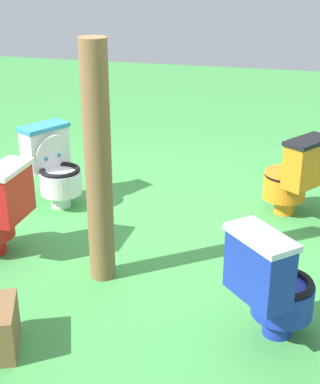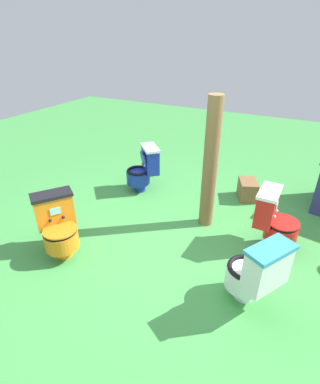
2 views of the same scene
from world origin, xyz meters
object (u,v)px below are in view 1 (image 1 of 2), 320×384
object	(u,v)px
toilet_white	(54,165)
wooden_post	(98,166)
toilet_orange	(294,176)
toilet_blue	(272,284)

from	to	relation	value
toilet_white	wooden_post	world-z (taller)	wooden_post
toilet_white	toilet_orange	bearing A→B (deg)	127.54
toilet_blue	toilet_orange	size ratio (longest dim) A/B	1.00
toilet_blue	toilet_white	world-z (taller)	same
toilet_white	toilet_orange	distance (m)	2.11
toilet_orange	toilet_blue	bearing A→B (deg)	-147.03
toilet_blue	toilet_orange	world-z (taller)	same
toilet_blue	wooden_post	bearing A→B (deg)	-153.20
toilet_orange	wooden_post	bearing A→B (deg)	171.77
toilet_blue	toilet_white	bearing A→B (deg)	-170.00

